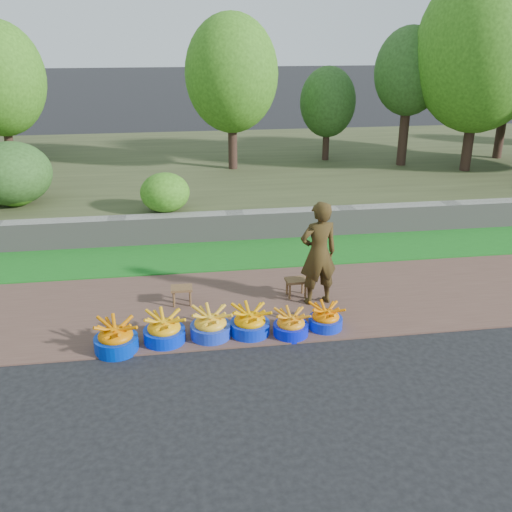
{
  "coord_description": "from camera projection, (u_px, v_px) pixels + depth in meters",
  "views": [
    {
      "loc": [
        -1.14,
        -6.36,
        3.84
      ],
      "look_at": [
        0.0,
        1.3,
        0.75
      ],
      "focal_mm": 40.0,
      "sensor_mm": 36.0,
      "label": 1
    }
  ],
  "objects": [
    {
      "name": "basin_d",
      "position": [
        250.0,
        323.0,
        7.64
      ],
      "size": [
        0.53,
        0.53,
        0.4
      ],
      "color": "#0926C7",
      "rests_on": "ground"
    },
    {
      "name": "basin_e",
      "position": [
        291.0,
        325.0,
        7.62
      ],
      "size": [
        0.47,
        0.47,
        0.35
      ],
      "color": "#0715DB",
      "rests_on": "ground"
    },
    {
      "name": "vegetation",
      "position": [
        34.0,
        79.0,
        13.56
      ],
      "size": [
        31.21,
        8.28,
        4.81
      ],
      "color": "#301F18",
      "rests_on": "earth_bank"
    },
    {
      "name": "retaining_wall",
      "position": [
        235.0,
        226.0,
        11.09
      ],
      "size": [
        80.0,
        0.35,
        0.55
      ],
      "primitive_type": "cube",
      "color": "slate",
      "rests_on": "ground"
    },
    {
      "name": "earth_bank",
      "position": [
        214.0,
        170.0,
        15.6
      ],
      "size": [
        80.0,
        10.0,
        0.5
      ],
      "primitive_type": "cube",
      "color": "#3C4325",
      "rests_on": "ground"
    },
    {
      "name": "vendor_woman",
      "position": [
        318.0,
        253.0,
        8.28
      ],
      "size": [
        0.63,
        0.46,
        1.57
      ],
      "primitive_type": "imported",
      "rotation": [
        0.0,
        0.0,
        3.3
      ],
      "color": "black",
      "rests_on": "dirt_shoulder"
    },
    {
      "name": "basin_c",
      "position": [
        211.0,
        325.0,
        7.56
      ],
      "size": [
        0.54,
        0.54,
        0.4
      ],
      "color": "#1733BF",
      "rests_on": "ground"
    },
    {
      "name": "dirt_shoulder",
      "position": [
        256.0,
        303.0,
        8.57
      ],
      "size": [
        80.0,
        2.5,
        0.02
      ],
      "primitive_type": "cube",
      "color": "#51382E",
      "rests_on": "ground"
    },
    {
      "name": "stool_right",
      "position": [
        296.0,
        283.0,
        8.68
      ],
      "size": [
        0.33,
        0.26,
        0.28
      ],
      "rotation": [
        0.0,
        0.0,
        0.05
      ],
      "color": "brown",
      "rests_on": "dirt_shoulder"
    },
    {
      "name": "basin_a",
      "position": [
        116.0,
        338.0,
        7.24
      ],
      "size": [
        0.56,
        0.56,
        0.41
      ],
      "color": "#0029B4",
      "rests_on": "ground"
    },
    {
      "name": "basin_b",
      "position": [
        164.0,
        330.0,
        7.44
      ],
      "size": [
        0.54,
        0.54,
        0.41
      ],
      "color": "#0125D4",
      "rests_on": "ground"
    },
    {
      "name": "grass_verge",
      "position": [
        240.0,
        254.0,
        10.4
      ],
      "size": [
        80.0,
        1.5,
        0.04
      ],
      "primitive_type": "cube",
      "color": "#166619",
      "rests_on": "ground"
    },
    {
      "name": "stool_left",
      "position": [
        182.0,
        291.0,
        8.43
      ],
      "size": [
        0.32,
        0.25,
        0.28
      ],
      "rotation": [
        0.0,
        0.0,
        -0.02
      ],
      "color": "brown",
      "rests_on": "dirt_shoulder"
    },
    {
      "name": "ground_plane",
      "position": [
        271.0,
        346.0,
        7.42
      ],
      "size": [
        120.0,
        120.0,
        0.0
      ],
      "primitive_type": "plane",
      "color": "black",
      "rests_on": "ground"
    },
    {
      "name": "basin_f",
      "position": [
        326.0,
        318.0,
        7.8
      ],
      "size": [
        0.47,
        0.47,
        0.35
      ],
      "color": "#0B24C6",
      "rests_on": "ground"
    }
  ]
}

